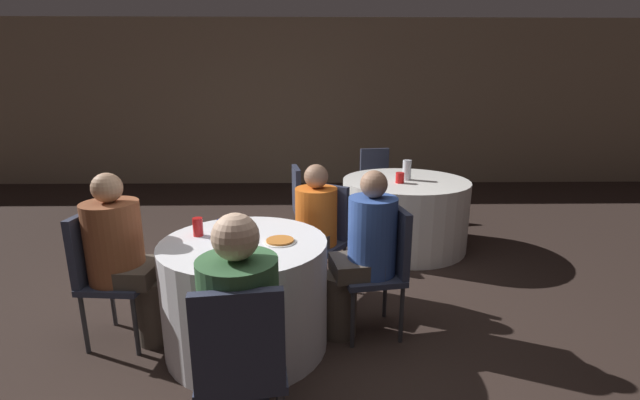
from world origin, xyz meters
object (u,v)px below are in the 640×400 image
chair_far_west (305,202)px  soda_can_silver (237,237)px  chair_near_east (384,259)px  soda_can_red (198,227)px  pizza_plate_near (280,241)px  soda_can_blue (223,229)px  chair_far_north (376,177)px  person_green_jacket (241,327)px  chair_near_west (104,266)px  chair_near_northeast (322,230)px  person_floral_shirt (125,258)px  person_blue_shirt (362,255)px  chair_near_south (241,359)px  bottle_far (407,170)px  table_far (404,213)px  person_orange_shirt (311,233)px  table_near (246,294)px

chair_far_west → soda_can_silver: chair_far_west is taller
chair_near_east → soda_can_red: bearing=82.6°
pizza_plate_near → soda_can_blue: size_ratio=1.71×
chair_near_east → chair_far_north: same height
person_green_jacket → chair_near_west: bearing=133.0°
chair_near_northeast → person_floral_shirt: bearing=62.5°
person_floral_shirt → soda_can_red: (0.48, 0.05, 0.20)m
chair_far_north → person_blue_shirt: bearing=71.4°
chair_near_east → pizza_plate_near: chair_near_east is taller
chair_near_south → soda_can_blue: (-0.27, 1.02, 0.26)m
person_floral_shirt → chair_near_south: bearing=46.9°
bottle_far → table_far: bearing=-129.4°
chair_near_west → person_blue_shirt: 1.72m
table_far → soda_can_red: (-1.74, -1.71, 0.43)m
chair_near_south → person_blue_shirt: bearing=51.1°
chair_near_east → chair_far_west: bearing=11.4°
soda_can_red → person_floral_shirt: bearing=-174.2°
person_floral_shirt → soda_can_silver: size_ratio=9.61×
chair_near_northeast → table_far: bearing=-97.8°
table_far → chair_near_south: chair_near_south is taller
pizza_plate_near → soda_can_blue: soda_can_blue is taller
chair_near_east → person_orange_shirt: bearing=36.0°
table_near → chair_far_north: size_ratio=1.18×
table_near → bottle_far: 2.38m
table_near → soda_can_silver: 0.44m
person_green_jacket → person_orange_shirt: (0.33, 1.44, -0.04)m
chair_near_south → chair_far_north: size_ratio=1.00×
table_far → chair_far_west: bearing=-171.3°
chair_near_south → person_floral_shirt: size_ratio=0.78×
person_orange_shirt → soda_can_blue: bearing=78.6°
pizza_plate_near → bottle_far: 2.21m
chair_near_northeast → person_blue_shirt: 0.71m
chair_near_south → person_floral_shirt: bearing=124.7°
chair_near_northeast → person_floral_shirt: 1.50m
chair_far_north → soda_can_red: chair_far_north is taller
chair_far_north → person_orange_shirt: 2.39m
table_far → soda_can_red: soda_can_red is taller
chair_near_east → chair_far_north: size_ratio=1.00×
chair_near_south → table_far: bearing=57.1°
table_far → chair_near_west: 2.96m
chair_near_east → chair_near_northeast: same height
chair_near_south → pizza_plate_near: 0.95m
chair_far_west → person_floral_shirt: person_floral_shirt is taller
person_green_jacket → soda_can_red: bearing=107.4°
chair_far_north → soda_can_silver: (-1.30, -2.99, 0.26)m
person_orange_shirt → soda_can_silver: person_orange_shirt is taller
soda_can_red → bottle_far: size_ratio=0.58×
chair_near_south → chair_far_north: 4.00m
table_near → person_orange_shirt: size_ratio=0.97×
person_blue_shirt → bottle_far: 1.85m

